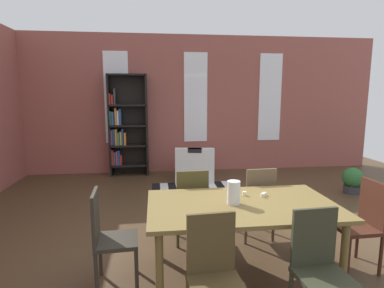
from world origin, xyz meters
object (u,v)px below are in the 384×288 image
at_px(potted_plant_by_shelf, 353,180).
at_px(dining_chair_far_left, 191,203).
at_px(dining_chair_head_left, 109,235).
at_px(bookshelf_tall, 125,127).
at_px(dining_chair_near_right, 320,267).
at_px(dining_chair_far_right, 257,201).
at_px(dining_chair_near_left, 214,274).
at_px(dining_chair_head_right, 362,222).
at_px(armchair_white, 195,168).
at_px(dining_table, 242,211).
at_px(vase_on_table, 234,193).

bearing_deg(potted_plant_by_shelf, dining_chair_far_left, -153.54).
xyz_separation_m(dining_chair_head_left, bookshelf_tall, (-0.21, 4.29, 0.59)).
distance_m(dining_chair_head_left, bookshelf_tall, 4.34).
distance_m(dining_chair_near_right, dining_chair_far_right, 1.54).
relative_size(dining_chair_near_right, dining_chair_near_left, 1.00).
bearing_deg(dining_chair_head_right, potted_plant_by_shelf, 57.48).
height_order(dining_chair_head_left, dining_chair_near_left, same).
xyz_separation_m(dining_chair_head_left, armchair_white, (1.30, 3.59, -0.23)).
bearing_deg(bookshelf_tall, dining_chair_near_right, -69.13).
bearing_deg(dining_chair_near_right, dining_chair_near_left, -180.00).
xyz_separation_m(dining_chair_far_left, bookshelf_tall, (-1.10, 3.52, 0.59)).
xyz_separation_m(dining_chair_near_left, bookshelf_tall, (-1.09, 5.05, 0.59)).
bearing_deg(potted_plant_by_shelf, dining_table, -139.84).
height_order(vase_on_table, bookshelf_tall, bookshelf_tall).
xyz_separation_m(dining_chair_head_right, dining_chair_far_left, (-1.72, 0.77, 0.00)).
height_order(dining_table, potted_plant_by_shelf, dining_table).
relative_size(dining_chair_head_left, dining_chair_near_right, 1.00).
bearing_deg(bookshelf_tall, dining_chair_far_right, -61.19).
relative_size(vase_on_table, dining_chair_head_right, 0.24).
height_order(dining_chair_near_left, armchair_white, dining_chair_near_left).
xyz_separation_m(vase_on_table, armchair_white, (0.08, 3.59, -0.61)).
xyz_separation_m(dining_chair_far_left, dining_chair_near_right, (0.83, -1.54, 0.00)).
bearing_deg(dining_chair_head_right, dining_chair_near_right, -139.11).
relative_size(dining_table, dining_chair_head_right, 1.96).
relative_size(vase_on_table, dining_chair_far_right, 0.24).
relative_size(dining_chair_near_right, dining_chair_far_right, 1.00).
bearing_deg(potted_plant_by_shelf, dining_chair_head_right, -122.52).
xyz_separation_m(dining_chair_far_left, dining_chair_near_left, (-0.01, -1.54, 0.00)).
distance_m(dining_chair_far_left, dining_chair_far_right, 0.84).
height_order(dining_table, vase_on_table, vase_on_table).
xyz_separation_m(vase_on_table, dining_chair_far_right, (0.51, 0.77, -0.37)).
bearing_deg(vase_on_table, dining_table, 0.00).
height_order(vase_on_table, potted_plant_by_shelf, vase_on_table).
relative_size(dining_table, armchair_white, 2.05).
bearing_deg(armchair_white, vase_on_table, -91.36).
bearing_deg(vase_on_table, armchair_white, 88.64).
xyz_separation_m(vase_on_table, potted_plant_by_shelf, (2.91, 2.38, -0.63)).
relative_size(dining_chair_near_right, potted_plant_by_shelf, 1.95).
distance_m(dining_chair_head_right, dining_chair_far_left, 1.88).
bearing_deg(vase_on_table, potted_plant_by_shelf, 39.28).
bearing_deg(dining_chair_near_left, dining_chair_head_right, 24.04).
height_order(dining_chair_far_right, potted_plant_by_shelf, dining_chair_far_right).
distance_m(vase_on_table, potted_plant_by_shelf, 3.81).
bearing_deg(dining_chair_head_left, dining_chair_head_right, 0.15).
distance_m(dining_chair_head_left, dining_chair_near_right, 1.88).
relative_size(dining_chair_far_left, potted_plant_by_shelf, 1.95).
relative_size(dining_chair_far_left, dining_chair_far_right, 1.00).
relative_size(dining_chair_near_right, armchair_white, 1.05).
distance_m(dining_chair_near_right, dining_chair_near_left, 0.84).
height_order(dining_chair_near_left, potted_plant_by_shelf, dining_chair_near_left).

